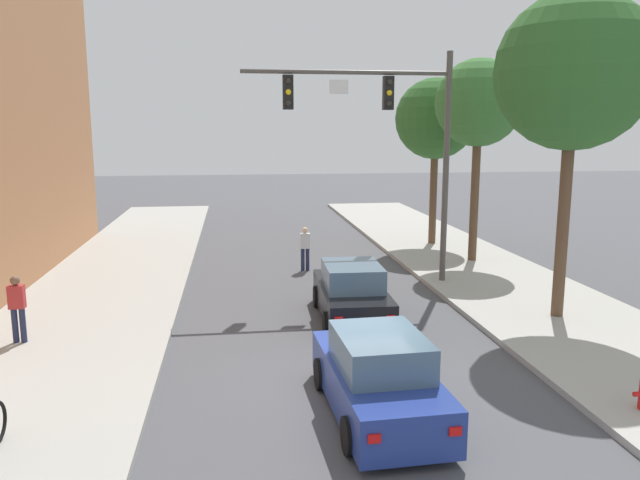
% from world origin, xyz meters
% --- Properties ---
extents(ground_plane, '(120.00, 120.00, 0.00)m').
position_xyz_m(ground_plane, '(0.00, 0.00, 0.00)').
color(ground_plane, '#4C4C51').
extents(sidewalk_left, '(5.00, 60.00, 0.15)m').
position_xyz_m(sidewalk_left, '(-6.50, 0.00, 0.07)').
color(sidewalk_left, '#A8A59E').
rests_on(sidewalk_left, ground).
extents(traffic_signal_mast, '(6.76, 0.38, 7.50)m').
position_xyz_m(traffic_signal_mast, '(2.69, 8.22, 5.35)').
color(traffic_signal_mast, '#514C47').
rests_on(traffic_signal_mast, sidewalk_right).
extents(car_lead_black, '(1.94, 4.29, 1.60)m').
position_xyz_m(car_lead_black, '(0.80, 4.76, 0.72)').
color(car_lead_black, black).
rests_on(car_lead_black, ground).
extents(car_following_blue, '(1.97, 4.30, 1.60)m').
position_xyz_m(car_following_blue, '(0.19, -0.98, 0.72)').
color(car_following_blue, navy).
rests_on(car_following_blue, ground).
extents(pedestrian_sidewalk_left_walker, '(0.36, 0.22, 1.64)m').
position_xyz_m(pedestrian_sidewalk_left_walker, '(-7.51, 3.65, 1.06)').
color(pedestrian_sidewalk_left_walker, '#232847').
rests_on(pedestrian_sidewalk_left_walker, sidewalk_left).
extents(pedestrian_crossing_road, '(0.36, 0.22, 1.64)m').
position_xyz_m(pedestrian_crossing_road, '(0.23, 10.88, 0.91)').
color(pedestrian_crossing_road, '#232847').
rests_on(pedestrian_crossing_road, ground).
extents(street_tree_nearest, '(4.06, 4.06, 8.54)m').
position_xyz_m(street_tree_nearest, '(6.40, 3.91, 6.63)').
color(street_tree_nearest, brown).
rests_on(street_tree_nearest, sidewalk_right).
extents(street_tree_second, '(3.28, 3.28, 7.66)m').
position_xyz_m(street_tree_second, '(6.84, 11.20, 6.12)').
color(street_tree_second, brown).
rests_on(street_tree_second, sidewalk_right).
extents(street_tree_third, '(3.51, 3.51, 7.24)m').
position_xyz_m(street_tree_third, '(6.43, 14.94, 5.61)').
color(street_tree_third, brown).
rests_on(street_tree_third, sidewalk_right).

